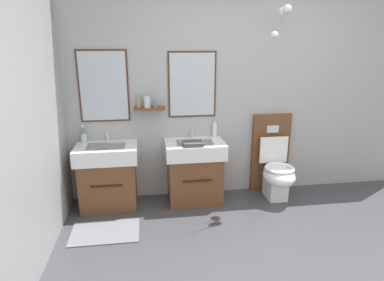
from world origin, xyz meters
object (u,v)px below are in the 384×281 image
toilet (274,167)px  folded_hand_towel (193,144)px  vanity_sink_left (108,175)px  vanity_sink_right (194,170)px  soap_dispenser (215,130)px  toothbrush_cup (84,138)px

toilet → folded_hand_towel: bearing=-171.9°
vanity_sink_left → vanity_sink_right: size_ratio=1.00×
vanity_sink_right → soap_dispenser: soap_dispenser is taller
vanity_sink_left → toothbrush_cup: 0.51m
vanity_sink_left → folded_hand_towel: bearing=-8.5°
vanity_sink_left → folded_hand_towel: size_ratio=3.38×
vanity_sink_right → folded_hand_towel: (-0.04, -0.14, 0.38)m
toilet → vanity_sink_right: bearing=-179.8°
vanity_sink_left → soap_dispenser: soap_dispenser is taller
toothbrush_cup → folded_hand_towel: bearing=-14.1°
vanity_sink_right → soap_dispenser: size_ratio=3.62×
folded_hand_towel → vanity_sink_right: bearing=74.4°
vanity_sink_right → toilet: 1.00m
toilet → soap_dispenser: toilet is taller
vanity_sink_left → toilet: 2.00m
soap_dispenser → folded_hand_towel: bearing=-134.5°
toilet → soap_dispenser: bearing=166.7°
toothbrush_cup → toilet: bearing=-4.1°
vanity_sink_left → vanity_sink_right: same height
vanity_sink_right → toilet: (1.00, 0.00, -0.01)m
vanity_sink_right → folded_hand_towel: size_ratio=3.38×
folded_hand_towel → toilet: bearing=8.1°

